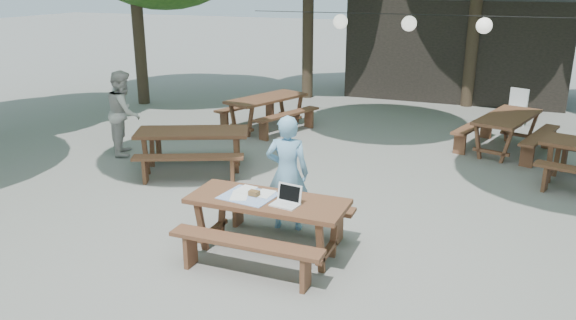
% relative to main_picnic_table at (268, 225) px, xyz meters
% --- Properties ---
extents(ground, '(80.00, 80.00, 0.00)m').
position_rel_main_picnic_table_xyz_m(ground, '(0.61, 1.03, -0.39)').
color(ground, slate).
rests_on(ground, ground).
extents(pavilion, '(6.00, 3.00, 2.80)m').
position_rel_main_picnic_table_xyz_m(pavilion, '(1.11, 11.53, 1.01)').
color(pavilion, black).
rests_on(pavilion, ground).
extents(main_picnic_table, '(2.00, 1.58, 0.75)m').
position_rel_main_picnic_table_xyz_m(main_picnic_table, '(0.00, 0.00, 0.00)').
color(main_picnic_table, '#51311C').
rests_on(main_picnic_table, ground).
extents(picnic_table_nw, '(2.38, 2.21, 0.75)m').
position_rel_main_picnic_table_xyz_m(picnic_table_nw, '(-2.59, 2.52, 0.00)').
color(picnic_table_nw, '#51311C').
rests_on(picnic_table_nw, ground).
extents(picnic_table_far_w, '(2.16, 2.34, 0.75)m').
position_rel_main_picnic_table_xyz_m(picnic_table_far_w, '(-2.53, 5.74, 0.00)').
color(picnic_table_far_w, '#51311C').
rests_on(picnic_table_far_w, ground).
extents(picnic_table_far_e, '(2.06, 2.27, 0.75)m').
position_rel_main_picnic_table_xyz_m(picnic_table_far_e, '(2.70, 5.86, 0.00)').
color(picnic_table_far_e, '#51311C').
rests_on(picnic_table_far_e, ground).
extents(woman, '(0.66, 0.50, 1.63)m').
position_rel_main_picnic_table_xyz_m(woman, '(-0.06, 0.82, 0.43)').
color(woman, '#77B0DA').
rests_on(woman, ground).
extents(second_person, '(0.95, 1.02, 1.67)m').
position_rel_main_picnic_table_xyz_m(second_person, '(-4.38, 2.93, 0.45)').
color(second_person, beige).
rests_on(second_person, ground).
extents(plastic_chair, '(0.58, 0.58, 0.90)m').
position_rel_main_picnic_table_xyz_m(plastic_chair, '(2.83, 8.04, -0.13)').
color(plastic_chair, silver).
rests_on(plastic_chair, ground).
extents(laptop, '(0.37, 0.31, 0.24)m').
position_rel_main_picnic_table_xyz_m(laptop, '(0.29, -0.07, 0.42)').
color(laptop, white).
rests_on(laptop, main_picnic_table).
extents(tabletop_clutter, '(0.72, 0.65, 0.08)m').
position_rel_main_picnic_table_xyz_m(tabletop_clutter, '(-0.25, 0.01, 0.37)').
color(tabletop_clutter, '#3C73CD').
rests_on(tabletop_clutter, main_picnic_table).
extents(paper_lanterns, '(9.00, 0.34, 0.38)m').
position_rel_main_picnic_table_xyz_m(paper_lanterns, '(0.42, 7.03, 2.02)').
color(paper_lanterns, black).
rests_on(paper_lanterns, ground).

